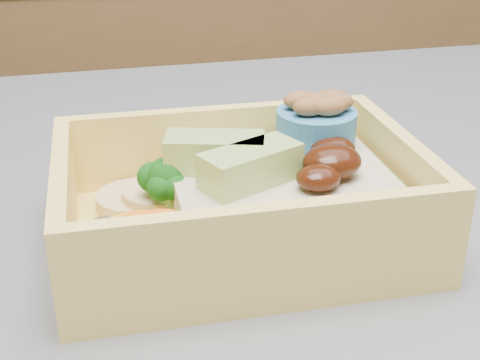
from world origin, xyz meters
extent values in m
cube|color=brown|center=(0.00, 1.20, 0.45)|extent=(3.20, 0.60, 0.90)
cube|color=#FFDB69|center=(0.16, -0.05, 0.92)|extent=(0.21, 0.15, 0.01)
cube|color=#FFDB69|center=(0.16, 0.01, 0.95)|extent=(0.20, 0.01, 0.05)
cube|color=#FFDB69|center=(0.16, -0.12, 0.95)|extent=(0.20, 0.01, 0.05)
cube|color=#FFDB69|center=(0.26, -0.06, 0.95)|extent=(0.01, 0.13, 0.05)
cube|color=#FFDB69|center=(0.06, -0.05, 0.95)|extent=(0.01, 0.13, 0.05)
cube|color=tan|center=(0.18, -0.05, 0.94)|extent=(0.13, 0.12, 0.03)
ellipsoid|color=black|center=(0.21, -0.06, 0.97)|extent=(0.03, 0.03, 0.02)
ellipsoid|color=black|center=(0.22, -0.04, 0.97)|extent=(0.03, 0.02, 0.01)
ellipsoid|color=black|center=(0.20, -0.08, 0.97)|extent=(0.03, 0.02, 0.01)
cube|color=#A4CA69|center=(0.16, -0.06, 0.97)|extent=(0.06, 0.05, 0.02)
cube|color=#A4CA69|center=(0.15, -0.04, 0.97)|extent=(0.06, 0.04, 0.02)
cylinder|color=#78B260|center=(0.12, -0.04, 0.94)|extent=(0.01, 0.01, 0.02)
sphere|color=#134F12|center=(0.12, -0.04, 0.96)|extent=(0.02, 0.02, 0.02)
sphere|color=#134F12|center=(0.13, -0.03, 0.96)|extent=(0.02, 0.02, 0.02)
sphere|color=#134F12|center=(0.11, -0.03, 0.96)|extent=(0.02, 0.02, 0.02)
sphere|color=#134F12|center=(0.12, -0.05, 0.95)|extent=(0.02, 0.02, 0.02)
sphere|color=#134F12|center=(0.12, -0.04, 0.95)|extent=(0.02, 0.02, 0.02)
sphere|color=#134F12|center=(0.12, -0.03, 0.95)|extent=(0.02, 0.02, 0.02)
cylinder|color=yellow|center=(0.10, -0.09, 0.94)|extent=(0.05, 0.05, 0.02)
cylinder|color=orange|center=(0.10, -0.08, 0.95)|extent=(0.03, 0.03, 0.00)
cylinder|color=orange|center=(0.09, -0.09, 0.96)|extent=(0.03, 0.03, 0.00)
cylinder|color=orange|center=(0.11, -0.09, 0.96)|extent=(0.03, 0.03, 0.00)
cylinder|color=tan|center=(0.10, -0.01, 0.93)|extent=(0.05, 0.05, 0.01)
cylinder|color=tan|center=(0.12, -0.02, 0.94)|extent=(0.05, 0.05, 0.01)
ellipsoid|color=silver|center=(0.14, -0.01, 0.94)|extent=(0.02, 0.02, 0.02)
ellipsoid|color=silver|center=(0.08, -0.06, 0.94)|extent=(0.02, 0.02, 0.02)
cylinder|color=teal|center=(0.22, -0.02, 0.97)|extent=(0.05, 0.05, 0.02)
ellipsoid|color=brown|center=(0.22, -0.02, 0.99)|extent=(0.02, 0.01, 0.01)
ellipsoid|color=brown|center=(0.23, -0.01, 0.99)|extent=(0.02, 0.01, 0.01)
ellipsoid|color=brown|center=(0.21, -0.01, 0.99)|extent=(0.02, 0.01, 0.01)
ellipsoid|color=brown|center=(0.22, -0.03, 0.99)|extent=(0.02, 0.01, 0.01)
ellipsoid|color=brown|center=(0.21, -0.03, 0.99)|extent=(0.02, 0.01, 0.01)
ellipsoid|color=brown|center=(0.23, -0.02, 0.99)|extent=(0.02, 0.01, 0.01)
camera|label=1|loc=(0.08, -0.38, 1.12)|focal=50.00mm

